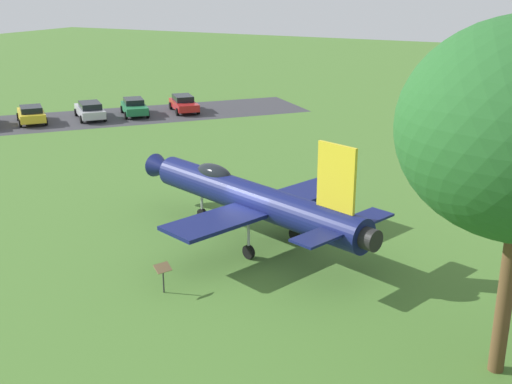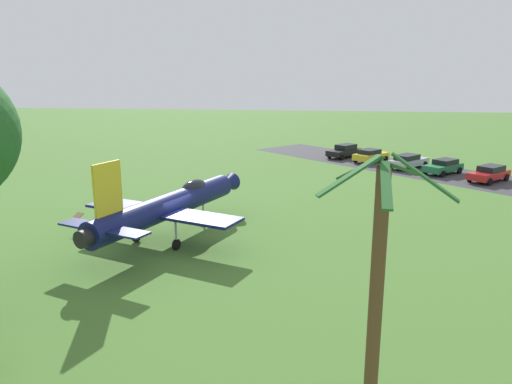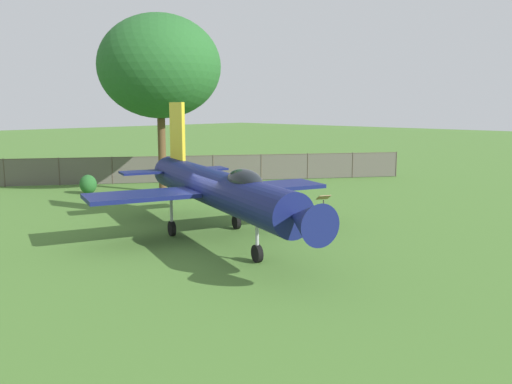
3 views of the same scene
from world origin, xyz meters
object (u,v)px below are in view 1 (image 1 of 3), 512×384
Objects in this scene: parked_car_red at (184,103)px; parked_car_silver at (90,110)px; info_plaque at (163,272)px; display_jet at (248,196)px; parked_car_green at (134,107)px; parked_car_yellow at (31,114)px.

parked_car_silver reaches higher than parked_car_red.
parked_car_silver is (-23.48, 23.51, -0.10)m from info_plaque.
display_jet is 29.68m from parked_car_green.
parked_car_yellow reaches higher than parked_car_red.
parked_car_green is at bearing -87.13° from parked_car_red.
info_plaque is 0.27× the size of parked_car_green.
parked_car_silver is 1.09× the size of parked_car_yellow.
info_plaque is 33.22m from parked_car_silver.
display_jet reaches higher than info_plaque.
parked_car_silver is at bearing -85.98° from parked_car_red.
parked_car_red is at bearing -31.83° from display_jet.
parked_car_yellow reaches higher than parked_car_green.
parked_car_green is at bearing -23.45° from display_jet.
parked_car_yellow is (-5.55, -6.34, 0.01)m from parked_car_green.
display_jet is at bearing -175.49° from parked_car_silver.
parked_car_red is (-18.61, 23.62, -1.31)m from display_jet.
parked_car_green is (-21.55, 20.37, -1.31)m from display_jet.
parked_car_silver is (-5.34, -6.15, 0.02)m from parked_car_red.
display_jet reaches higher than parked_car_silver.
display_jet is at bearing -166.61° from parked_car_yellow.
info_plaque is 34.77m from parked_car_red.
parked_car_red is at bearing -90.34° from parked_car_silver.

